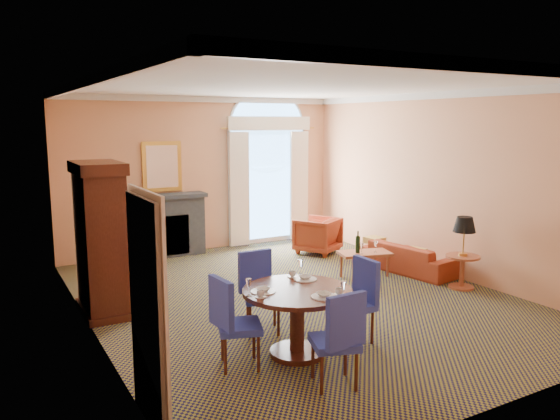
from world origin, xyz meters
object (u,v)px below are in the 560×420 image
armoire (101,241)px  dining_table (297,307)px  side_table (463,243)px  coffee_table (364,253)px  sofa (409,257)px  armchair (317,235)px

armoire → dining_table: size_ratio=1.70×
dining_table → side_table: size_ratio=1.09×
dining_table → coffee_table: dining_table is taller
dining_table → side_table: (3.68, 0.90, 0.17)m
dining_table → sofa: dining_table is taller
armoire → sofa: 5.35m
armoire → armchair: (4.62, 1.52, -0.66)m
sofa → coffee_table: 0.95m
dining_table → armchair: size_ratio=1.55×
armchair → side_table: bearing=72.3°
armoire → side_table: 5.59m
armchair → side_table: size_ratio=0.70×
dining_table → sofa: (3.63, 2.09, -0.32)m
dining_table → sofa: 4.20m
armchair → dining_table: bearing=24.0°
dining_table → side_table: 3.79m
sofa → coffee_table: coffee_table is taller
sofa → armchair: armchair is taller
sofa → coffee_table: bearing=74.4°
armoire → side_table: (5.32, -1.68, -0.28)m
side_table → coffee_table: bearing=126.9°
armoire → sofa: (5.27, -0.49, -0.78)m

